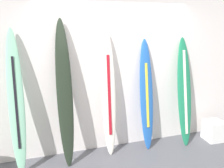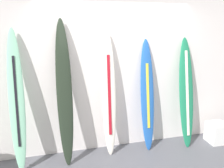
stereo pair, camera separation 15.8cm
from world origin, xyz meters
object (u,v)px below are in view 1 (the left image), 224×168
at_px(surfboard_cobalt, 146,96).
at_px(surfboard_emerald, 184,92).
at_px(display_block_center, 214,131).
at_px(surfboard_charcoal, 65,95).
at_px(surfboard_seafoam, 16,104).
at_px(surfboard_ivory, 109,96).

relative_size(surfboard_cobalt, surfboard_emerald, 0.99).
bearing_deg(display_block_center, surfboard_charcoal, 177.46).
bearing_deg(surfboard_cobalt, display_block_center, -7.62).
relative_size(surfboard_seafoam, surfboard_ivory, 1.03).
relative_size(surfboard_charcoal, display_block_center, 6.01).
height_order(surfboard_ivory, surfboard_cobalt, surfboard_ivory).
relative_size(surfboard_seafoam, surfboard_cobalt, 1.10).
distance_m(surfboard_charcoal, surfboard_cobalt, 1.41).
bearing_deg(surfboard_cobalt, surfboard_charcoal, -177.58).
xyz_separation_m(surfboard_seafoam, surfboard_charcoal, (0.69, -0.01, 0.07)).
distance_m(surfboard_emerald, display_block_center, 1.02).
relative_size(surfboard_ivory, surfboard_emerald, 1.06).
distance_m(surfboard_charcoal, surfboard_emerald, 2.12).
height_order(surfboard_seafoam, surfboard_charcoal, surfboard_charcoal).
bearing_deg(surfboard_emerald, display_block_center, -10.54).
bearing_deg(surfboard_seafoam, surfboard_cobalt, 1.47).
bearing_deg(surfboard_cobalt, surfboard_seafoam, -178.53).
relative_size(surfboard_seafoam, surfboard_emerald, 1.09).
xyz_separation_m(surfboard_ivory, surfboard_cobalt, (0.68, -0.01, -0.07)).
bearing_deg(surfboard_charcoal, display_block_center, -2.54).
relative_size(surfboard_cobalt, display_block_center, 5.13).
height_order(surfboard_cobalt, display_block_center, surfboard_cobalt).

